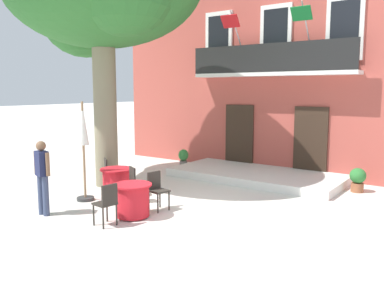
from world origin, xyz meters
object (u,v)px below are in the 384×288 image
Objects in this scene: cafe_table_near_tree at (117,182)px; pedestrian_near_entrance at (42,173)px; cafe_chair_middle_1 at (157,188)px; cafe_umbrella at (83,136)px; cafe_table_middle at (133,200)px; cafe_chair_near_tree_1 at (129,182)px; cafe_chair_near_tree_0 at (110,172)px; ground_planter_right at (358,179)px; ground_planter_left at (183,157)px; cafe_chair_middle_0 at (107,202)px.

pedestrian_near_entrance reaches higher than cafe_table_near_tree.
cafe_table_near_tree is 1.69m from cafe_chair_middle_1.
pedestrian_near_entrance is (0.22, -1.37, -0.70)m from cafe_umbrella.
cafe_table_middle is 0.95× the size of cafe_chair_middle_1.
cafe_chair_near_tree_1 is 2.09m from pedestrian_near_entrance.
cafe_chair_near_tree_0 is 0.36× the size of cafe_umbrella.
cafe_table_near_tree is 0.51× the size of pedestrian_near_entrance.
cafe_table_middle is 0.34× the size of cafe_umbrella.
cafe_umbrella is 3.76× the size of ground_planter_right.
cafe_chair_near_tree_0 is at bearing 155.19° from cafe_chair_near_tree_1.
cafe_chair_middle_1 is (1.65, -0.29, 0.14)m from cafe_table_near_tree.
cafe_chair_near_tree_0 is 6.97m from ground_planter_right.
cafe_umbrella is (-2.04, -0.46, 1.14)m from cafe_chair_middle_1.
ground_planter_left is at bearing 96.52° from cafe_umbrella.
cafe_chair_middle_0 is at bearing -28.04° from cafe_umbrella.
pedestrian_near_entrance is at bearing -148.68° from cafe_table_middle.
cafe_chair_middle_0 is at bearing -43.96° from cafe_chair_near_tree_0.
cafe_chair_middle_0 is 1.00× the size of cafe_chair_middle_1.
cafe_umbrella reaches higher than cafe_table_middle.
cafe_chair_near_tree_1 is at bearing 64.62° from pedestrian_near_entrance.
cafe_chair_middle_0 is 0.36× the size of cafe_umbrella.
cafe_table_near_tree is at bearing 146.79° from cafe_table_middle.
cafe_umbrella is at bearing -83.48° from ground_planter_left.
cafe_chair_near_tree_0 is (-0.66, 0.36, 0.14)m from cafe_table_near_tree.
cafe_chair_near_tree_0 is 1.34× the size of ground_planter_right.
cafe_chair_near_tree_0 is 1.35× the size of ground_planter_left.
cafe_chair_near_tree_0 is at bearing -85.62° from ground_planter_left.
cafe_table_middle is (1.59, -1.04, 0.00)m from cafe_table_near_tree.
cafe_table_middle is 6.36m from ground_planter_right.
cafe_table_near_tree is 1.28× the size of ground_planter_right.
cafe_table_near_tree is 0.34× the size of cafe_umbrella.
cafe_table_middle is 0.77m from cafe_chair_middle_1.
pedestrian_near_entrance reaches higher than ground_planter_left.
cafe_chair_middle_0 is (2.24, -2.16, 0.00)m from cafe_chair_near_tree_0.
ground_planter_right is 0.40× the size of pedestrian_near_entrance.
cafe_chair_near_tree_1 is at bearing 23.80° from cafe_umbrella.
cafe_chair_middle_0 is 1.34× the size of ground_planter_right.
pedestrian_near_entrance is at bearing -129.75° from ground_planter_right.
pedestrian_near_entrance is at bearing -169.65° from cafe_chair_middle_0.
cafe_table_middle is at bearing -31.95° from cafe_chair_near_tree_0.
cafe_chair_near_tree_1 reaches higher than cafe_table_near_tree.
cafe_chair_near_tree_1 is at bearing 119.74° from cafe_chair_middle_0.
cafe_chair_near_tree_1 reaches higher than ground_planter_left.
cafe_chair_middle_1 is 1.35× the size of ground_planter_left.
cafe_chair_near_tree_0 is 1.61m from cafe_umbrella.
ground_planter_right is at bearing 39.69° from cafe_table_near_tree.
cafe_chair_middle_0 is at bearing -60.26° from cafe_chair_near_tree_1.
pedestrian_near_entrance is (-0.88, -1.85, 0.44)m from cafe_chair_near_tree_1.
pedestrian_near_entrance is at bearing -135.03° from cafe_chair_middle_1.
cafe_table_near_tree is 0.95× the size of cafe_chair_middle_1.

